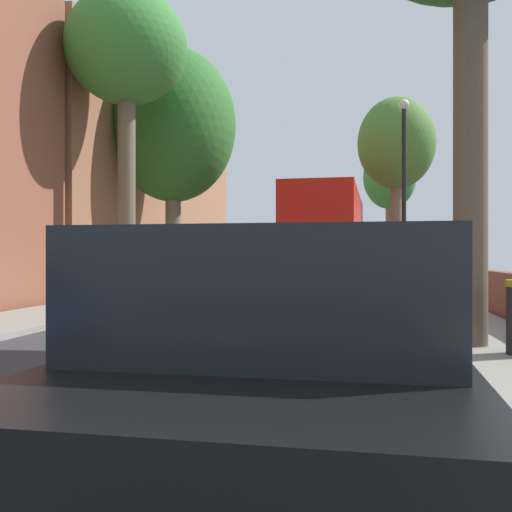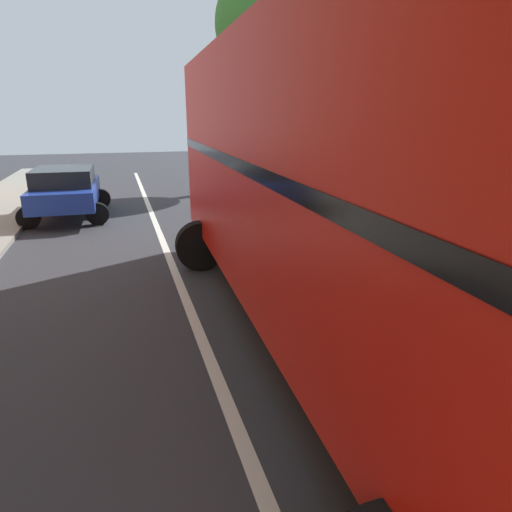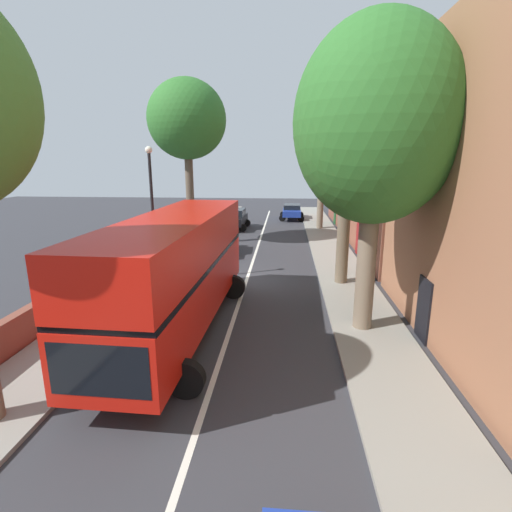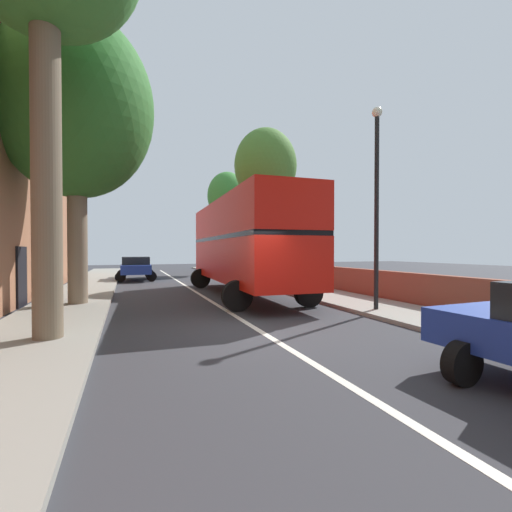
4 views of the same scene
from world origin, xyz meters
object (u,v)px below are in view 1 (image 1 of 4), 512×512
Objects in this scene: parked_car_blue_left_2 at (264,267)px; street_tree_left_0 at (126,53)px; parked_car_blue_right_1 at (339,289)px; street_tree_right_1 at (390,179)px; street_tree_left_2 at (173,126)px; street_tree_right_3 at (396,145)px; parked_car_black_right_0 at (293,360)px; double_decker_bus at (328,236)px; lamppost_right at (404,184)px.

parked_car_blue_left_2 is 0.41× the size of street_tree_left_0.
street_tree_right_1 is at bearing 84.72° from parked_car_blue_right_1.
street_tree_left_2 is (-0.05, 5.13, -1.32)m from street_tree_left_0.
street_tree_right_3 is at bearing 31.36° from street_tree_left_2.
street_tree_right_1 reaches higher than parked_car_blue_left_2.
street_tree_left_2 reaches higher than street_tree_right_3.
parked_car_black_right_0 is at bearing -94.95° from street_tree_right_3.
street_tree_left_0 is at bearing -97.64° from parked_car_blue_left_2.
double_decker_bus is 2.48× the size of parked_car_black_right_0.
parked_car_blue_left_2 is at bearing 78.42° from street_tree_left_2.
double_decker_bus is at bearing -102.84° from street_tree_right_1.
street_tree_left_0 reaches higher than parked_car_black_right_0.
parked_car_blue_left_2 is 12.26m from street_tree_left_2.
street_tree_left_2 is (-2.14, -10.46, 6.02)m from parked_car_blue_left_2.
parked_car_black_right_0 is 0.48× the size of street_tree_right_3.
street_tree_left_0 is at bearing -130.67° from street_tree_right_3.
street_tree_right_1 is (3.18, 13.97, 4.08)m from double_decker_bus.
parked_car_blue_left_2 is at bearing 113.40° from double_decker_bus.
parked_car_black_right_0 is 8.95m from parked_car_blue_right_1.
double_decker_bus is at bearing 115.76° from lamppost_right.
parked_car_blue_left_2 is 10.52m from street_tree_right_3.
parked_car_blue_left_2 is (-5.00, 30.46, -0.07)m from parked_car_black_right_0.
parked_car_black_right_0 reaches higher than parked_car_blue_left_2.
double_decker_bus is at bearing 43.08° from street_tree_left_0.
double_decker_bus is 11.93m from parked_car_blue_right_1.
parked_car_black_right_0 is 15.73m from lamppost_right.
parked_car_blue_left_2 is at bearing -149.99° from street_tree_right_1.
lamppost_right is (1.80, 6.42, 2.92)m from parked_car_blue_right_1.
lamppost_right is (8.94, -4.64, -3.11)m from street_tree_left_2.
street_tree_right_3 is at bearing -91.00° from street_tree_right_1.
parked_car_blue_right_1 is at bearing -57.13° from street_tree_left_2.
street_tree_left_0 reaches higher than lamppost_right.
double_decker_bus is 7.37m from street_tree_right_3.
street_tree_right_3 is at bearing -33.29° from parked_car_blue_left_2.
street_tree_right_3 is (9.32, 10.84, -1.35)m from street_tree_left_0.
lamppost_right is at bearing 74.36° from parked_car_blue_right_1.
street_tree_right_1 is (2.38, 25.78, 5.54)m from parked_car_blue_right_1.
street_tree_left_2 reaches higher than parked_car_blue_left_2.
double_decker_bus is 1.27× the size of street_tree_right_1.
street_tree_right_3 is at bearing 85.05° from parked_car_black_right_0.
parked_car_blue_right_1 is (0.00, 8.95, -0.07)m from parked_car_black_right_0.
double_decker_bus reaches higher than parked_car_black_right_0.
double_decker_bus is at bearing 6.73° from street_tree_left_2.
street_tree_right_1 reaches higher than parked_car_blue_right_1.
parked_car_black_right_0 is 1.09× the size of parked_car_blue_right_1.
street_tree_left_2 is (-7.15, 11.06, 6.03)m from parked_car_blue_right_1.
street_tree_left_0 is 14.36m from street_tree_right_3.
parked_car_blue_left_2 is at bearing 114.25° from lamppost_right.
street_tree_left_0 is 1.61× the size of lamppost_right.
street_tree_right_1 is (2.39, 34.73, 5.47)m from parked_car_black_right_0.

